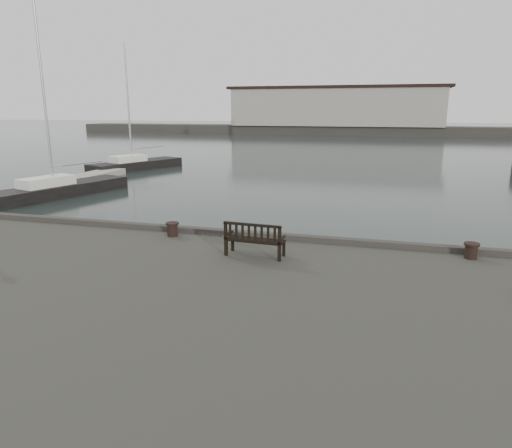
% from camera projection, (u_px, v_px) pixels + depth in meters
% --- Properties ---
extents(ground, '(400.00, 400.00, 0.00)m').
position_uv_depth(ground, '(279.00, 283.00, 15.25)').
color(ground, black).
rests_on(ground, ground).
extents(pontoon, '(2.00, 24.00, 0.50)m').
position_uv_depth(pontoon, '(14.00, 194.00, 29.72)').
color(pontoon, '#99968E').
rests_on(pontoon, ground).
extents(breakwater, '(140.00, 9.50, 12.20)m').
position_uv_depth(breakwater, '(350.00, 115.00, 101.33)').
color(breakwater, '#383530').
rests_on(breakwater, ground).
extents(bench, '(1.72, 0.69, 0.97)m').
position_uv_depth(bench, '(255.00, 246.00, 12.94)').
color(bench, black).
rests_on(bench, quay).
extents(bollard_left, '(0.57, 0.57, 0.46)m').
position_uv_depth(bollard_left, '(172.00, 229.00, 15.02)').
color(bollard_left, black).
rests_on(bollard_left, quay).
extents(bollard_right, '(0.48, 0.48, 0.44)m').
position_uv_depth(bollard_right, '(471.00, 251.00, 12.77)').
color(bollard_right, black).
rests_on(bollard_right, quay).
extents(yacht_c, '(4.86, 9.89, 12.95)m').
position_uv_depth(yacht_c, '(61.00, 192.00, 30.39)').
color(yacht_c, black).
rests_on(yacht_c, ground).
extents(yacht_d, '(5.97, 9.81, 12.02)m').
position_uv_depth(yacht_d, '(136.00, 167.00, 44.02)').
color(yacht_d, black).
rests_on(yacht_d, ground).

